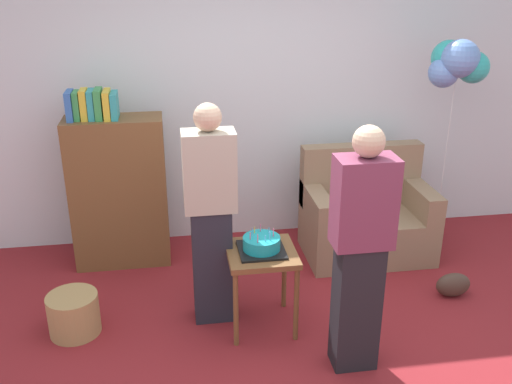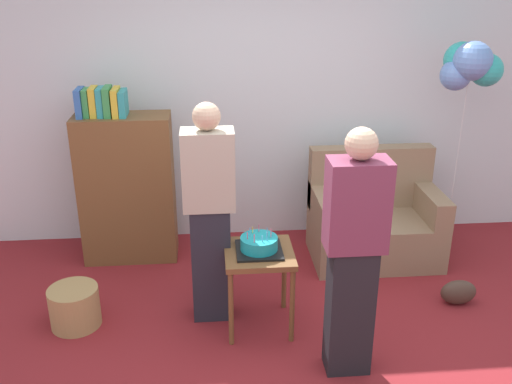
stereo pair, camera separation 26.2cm
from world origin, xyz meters
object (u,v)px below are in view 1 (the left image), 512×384
object	(u,v)px
couch	(365,217)
wicker_basket	(74,314)
side_table	(261,263)
person_holding_cake	(360,251)
bookshelf	(118,189)
birthday_cake	(262,244)
handbag	(453,285)
person_blowing_candles	(211,215)
balloon_bunch	(457,63)

from	to	relation	value
couch	wicker_basket	size ratio (longest dim) A/B	3.06
side_table	person_holding_cake	size ratio (longest dim) A/B	0.37
bookshelf	couch	bearing A→B (deg)	-4.51
birthday_cake	handbag	world-z (taller)	birthday_cake
couch	side_table	distance (m)	1.49
person_blowing_candles	wicker_basket	world-z (taller)	person_blowing_candles
person_blowing_candles	bookshelf	bearing A→B (deg)	129.68
birthday_cake	person_blowing_candles	distance (m)	0.41
balloon_bunch	person_blowing_candles	bearing A→B (deg)	-159.43
birthday_cake	wicker_basket	world-z (taller)	birthday_cake
couch	person_blowing_candles	size ratio (longest dim) A/B	0.67
wicker_basket	handbag	xyz separation A→B (m)	(2.90, 0.03, -0.05)
birthday_cake	side_table	bearing A→B (deg)	-58.02
side_table	birthday_cake	world-z (taller)	birthday_cake
bookshelf	person_holding_cake	world-z (taller)	person_holding_cake
birthday_cake	wicker_basket	size ratio (longest dim) A/B	0.89
couch	side_table	xyz separation A→B (m)	(-1.11, -0.98, 0.17)
couch	wicker_basket	world-z (taller)	couch
person_blowing_candles	balloon_bunch	world-z (taller)	balloon_bunch
couch	bookshelf	xyz separation A→B (m)	(-2.16, 0.17, 0.34)
person_blowing_candles	person_holding_cake	xyz separation A→B (m)	(0.86, -0.68, 0.00)
bookshelf	wicker_basket	xyz separation A→B (m)	(-0.29, -1.04, -0.53)
bookshelf	wicker_basket	distance (m)	1.20
side_table	person_blowing_candles	world-z (taller)	person_blowing_candles
person_blowing_candles	balloon_bunch	size ratio (longest dim) A/B	0.86
birthday_cake	person_holding_cake	distance (m)	0.76
balloon_bunch	wicker_basket	bearing A→B (deg)	-164.93
bookshelf	wicker_basket	world-z (taller)	bookshelf
handbag	balloon_bunch	distance (m)	1.81
side_table	wicker_basket	world-z (taller)	side_table
birthday_cake	balloon_bunch	size ratio (longest dim) A/B	0.17
person_holding_cake	bookshelf	bearing A→B (deg)	-20.09
side_table	bookshelf	bearing A→B (deg)	132.34
bookshelf	birthday_cake	xyz separation A→B (m)	(1.05, -1.15, -0.03)
bookshelf	birthday_cake	distance (m)	1.56
side_table	handbag	bearing A→B (deg)	5.29
handbag	person_blowing_candles	bearing A→B (deg)	179.58
balloon_bunch	side_table	bearing A→B (deg)	-151.85
bookshelf	handbag	xyz separation A→B (m)	(2.61, -1.00, -0.58)
bookshelf	side_table	xyz separation A→B (m)	(1.05, -1.15, -0.17)
wicker_basket	person_blowing_candles	bearing A→B (deg)	2.60
couch	balloon_bunch	xyz separation A→B (m)	(0.67, -0.03, 1.36)
person_blowing_candles	wicker_basket	size ratio (longest dim) A/B	4.53
bookshelf	birthday_cake	world-z (taller)	bookshelf
couch	wicker_basket	xyz separation A→B (m)	(-2.45, -0.87, -0.19)
bookshelf	balloon_bunch	distance (m)	3.01
couch	side_table	bearing A→B (deg)	-138.60
bookshelf	wicker_basket	bearing A→B (deg)	-105.53
couch	bookshelf	bearing A→B (deg)	175.49
birthday_cake	wicker_basket	distance (m)	1.43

